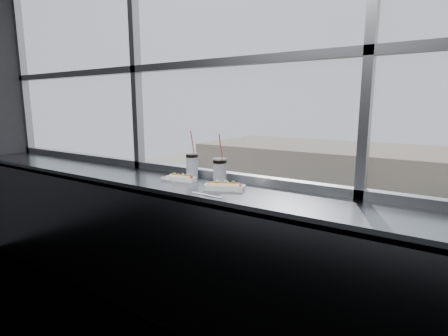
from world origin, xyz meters
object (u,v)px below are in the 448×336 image
Objects in this scene: wrapper at (167,178)px; car_near_b at (269,293)px; pedestrian_b at (392,244)px; hotdog_tray_left at (181,178)px; car_far_b at (427,274)px; car_far_a at (288,244)px; tree_left at (313,207)px; pedestrian_a at (345,238)px; soda_cup_right at (220,171)px; car_near_a at (191,266)px; soda_cup_left at (192,164)px; hotdog_tray_right at (225,186)px; loose_straw at (207,195)px.

car_near_b is (-6.99, 16.28, -11.02)m from wrapper.
car_near_b is at bearing -112.53° from pedestrian_b.
hotdog_tray_left reaches higher than car_far_b.
car_far_a is 1.13× the size of tree_left.
pedestrian_b is 3.72m from pedestrian_a.
soda_cup_right is 0.06× the size of car_near_b.
tree_left is (-3.08, 0.32, 2.22)m from pedestrian_a.
soda_cup_right is 23.95m from car_near_a.
car_far_b reaches higher than pedestrian_b.
car_near_b is at bearing 114.67° from soda_cup_right.
soda_cup_right is 0.07× the size of car_far_a.
car_far_a is 2.51× the size of pedestrian_b.
soda_cup_right reaches higher than pedestrian_a.
soda_cup_left is 0.99× the size of soda_cup_right.
soda_cup_right is 0.17× the size of pedestrian_a.
car_near_b is (-8.04, -8.00, -0.12)m from car_far_b.
hotdog_tray_right is 21.09m from car_near_b.
loose_straw is 0.04× the size of car_near_b.
hotdog_tray_left reaches higher than loose_straw.
soda_cup_left is at bearing -177.18° from car_far_b.
hotdog_tray_left is at bearing -78.72° from pedestrian_a.
hotdog_tray_left is at bearing -136.33° from car_near_a.
car_far_b is (0.95, 24.10, -11.00)m from soda_cup_left.
hotdog_tray_right reaches higher than tree_left.
hotdog_tray_right is at bearing -85.26° from pedestrian_b.
tree_left is (-8.54, 28.28, -8.73)m from wrapper.
wrapper is at bearing -136.63° from car_near_a.
hotdog_tray_right reaches higher than loose_straw.
tree_left is (-9.10, 28.31, -8.74)m from hotdog_tray_right.
wrapper is 0.02× the size of car_far_b.
tree_left is at bearing -176.16° from pedestrian_b.
soda_cup_left reaches higher than car_near_b.
soda_cup_left reaches higher than car_far_b.
car_far_a is (4.09, 8.00, -0.14)m from car_near_a.
car_far_a is at bearing -22.88° from car_near_a.
car_near_a is (-13.82, 16.31, -10.99)m from hotdog_tray_right.
hotdog_tray_left reaches higher than pedestrian_b.
soda_cup_right reaches higher than hotdog_tray_left.
hotdog_tray_right is 26.65m from car_far_b.
soda_cup_right is at bearing -135.56° from car_near_a.
soda_cup_left is at bearing -136.09° from car_near_a.
car_near_b is at bearing -82.64° from tree_left.
pedestrian_b is 0.99× the size of pedestrian_a.
pedestrian_a is at bearing 104.99° from loose_straw.
soda_cup_right reaches higher than car_far_a.
pedestrian_a is 3.81m from tree_left.
car_far_b is (0.51, 24.49, -10.89)m from loose_straw.
wrapper is 23.69m from car_near_a.
loose_straw reaches higher than car_far_a.
car_near_a is 1.15× the size of car_far_a.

